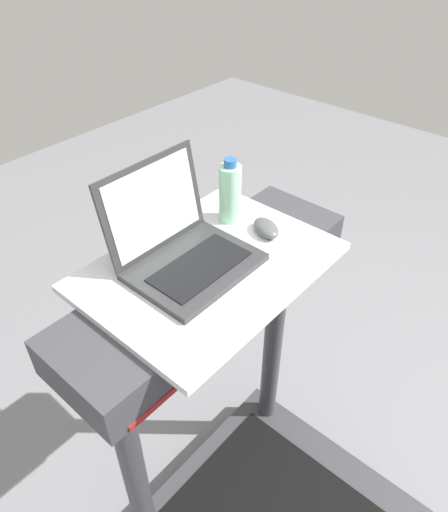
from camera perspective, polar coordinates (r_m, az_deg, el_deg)
The scene contains 4 objects.
desk_board at distance 1.22m, azimuth -1.77°, elevation -1.24°, with size 0.63×0.46×0.02m, color silver.
laptop at distance 1.19m, azimuth -5.13°, elevation 1.16°, with size 0.31×0.28×0.25m.
computer_mouse at distance 1.32m, azimuth 5.08°, elevation 3.39°, with size 0.06×0.10×0.03m, color #4C4C51.
water_bottle at distance 1.33m, azimuth 0.73°, elevation 7.63°, with size 0.06×0.06×0.19m.
Camera 1 is at (-0.69, 0.05, 1.96)m, focal length 33.22 mm.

